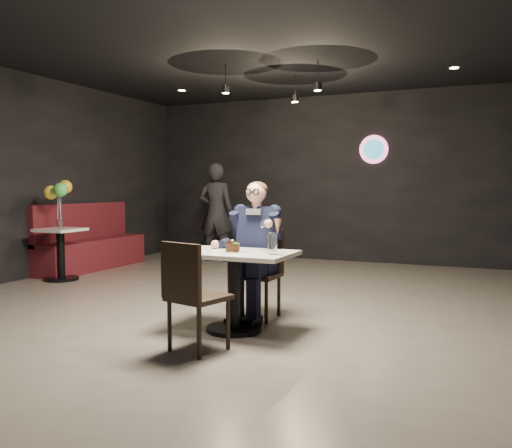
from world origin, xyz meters
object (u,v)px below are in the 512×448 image
at_px(main_table, 234,291).
at_px(seated_man, 257,248).
at_px(chair_far, 257,274).
at_px(chair_near, 199,295).
at_px(balloon_vase, 60,224).
at_px(side_table, 61,256).
at_px(sundae_glass, 273,244).
at_px(booth_bench, 91,236).
at_px(passerby, 216,212).

relative_size(main_table, seated_man, 0.76).
relative_size(chair_far, chair_near, 1.00).
relative_size(main_table, chair_far, 1.20).
relative_size(chair_near, balloon_vase, 6.79).
distance_m(chair_far, seated_man, 0.26).
xyz_separation_m(chair_far, seated_man, (0.00, 0.00, 0.26)).
bearing_deg(chair_far, side_table, 165.23).
height_order(seated_man, sundae_glass, seated_man).
bearing_deg(booth_bench, seated_man, -26.83).
bearing_deg(passerby, chair_far, 115.45).
xyz_separation_m(booth_bench, balloon_vase, (0.30, -1.00, 0.28)).
bearing_deg(chair_far, chair_near, -90.00).
bearing_deg(passerby, main_table, 111.82).
height_order(main_table, chair_near, chair_near).
bearing_deg(chair_near, seated_man, 104.41).
distance_m(seated_man, booth_bench, 4.27).
relative_size(main_table, side_table, 1.56).
height_order(main_table, seated_man, seated_man).
xyz_separation_m(main_table, balloon_vase, (-3.50, 1.47, 0.44)).
relative_size(chair_far, balloon_vase, 6.79).
bearing_deg(side_table, chair_far, -14.77).
distance_m(side_table, balloon_vase, 0.47).
bearing_deg(seated_man, balloon_vase, 165.23).
relative_size(main_table, balloon_vase, 8.12).
bearing_deg(main_table, passerby, 119.92).
bearing_deg(balloon_vase, main_table, -22.81).
bearing_deg(chair_far, main_table, -90.00).
xyz_separation_m(chair_near, passerby, (-2.39, 4.81, 0.43)).
xyz_separation_m(booth_bench, passerby, (1.41, 1.68, 0.35)).
bearing_deg(side_table, passerby, 67.44).
distance_m(seated_man, sundae_glass, 0.73).
distance_m(main_table, balloon_vase, 3.83).
height_order(chair_near, side_table, chair_near).
bearing_deg(sundae_glass, chair_far, 124.41).
bearing_deg(main_table, sundae_glass, -5.95).
relative_size(main_table, sundae_glass, 5.75).
relative_size(sundae_glass, passerby, 0.11).
distance_m(side_table, passerby, 2.95).
bearing_deg(seated_man, main_table, -90.00).
bearing_deg(seated_man, chair_far, -90.00).
distance_m(chair_far, passerby, 4.35).
distance_m(chair_near, seated_man, 1.23).
bearing_deg(balloon_vase, booth_bench, 106.70).
xyz_separation_m(sundae_glass, side_table, (-3.91, 1.52, -0.49)).
bearing_deg(passerby, side_table, 59.34).
distance_m(chair_far, chair_near, 1.21).
distance_m(main_table, passerby, 4.82).
height_order(side_table, passerby, passerby).
bearing_deg(passerby, balloon_vase, 59.34).
bearing_deg(chair_near, side_table, 163.12).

